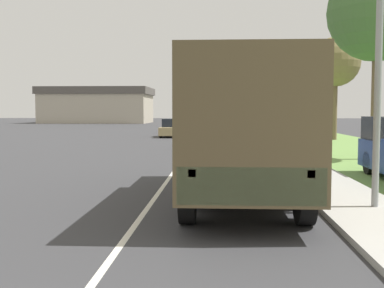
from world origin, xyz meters
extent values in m
plane|color=#38383A|center=(0.00, 40.00, 0.00)|extent=(180.00, 180.00, 0.00)
cube|color=silver|center=(0.00, 40.00, 0.00)|extent=(0.12, 120.00, 0.00)
cube|color=#ADAAA3|center=(4.50, 40.00, 0.06)|extent=(1.80, 120.00, 0.12)
cube|color=#6B9347|center=(8.90, 40.00, 0.01)|extent=(7.00, 120.00, 0.02)
cube|color=#545B3D|center=(2.03, 13.38, 1.67)|extent=(2.44, 2.21, 2.18)
cube|color=brown|center=(2.03, 9.44, 1.87)|extent=(2.44, 5.67, 2.60)
cube|color=#545B3D|center=(2.03, 6.66, 0.93)|extent=(2.32, 0.10, 0.60)
cube|color=red|center=(1.11, 6.64, 1.13)|extent=(0.12, 0.06, 0.12)
cube|color=red|center=(2.94, 6.64, 1.13)|extent=(0.12, 0.06, 0.12)
cylinder|color=black|center=(0.96, 13.27, 0.55)|extent=(0.30, 1.10, 1.10)
cylinder|color=black|center=(3.10, 13.27, 0.55)|extent=(0.30, 1.10, 1.10)
cylinder|color=black|center=(0.96, 8.03, 0.55)|extent=(0.30, 1.10, 1.10)
cylinder|color=black|center=(3.10, 8.03, 0.55)|extent=(0.30, 1.10, 1.10)
cylinder|color=black|center=(0.96, 9.73, 0.55)|extent=(0.30, 1.10, 1.10)
cylinder|color=black|center=(3.10, 9.73, 0.55)|extent=(0.30, 1.10, 1.10)
cube|color=tan|center=(2.06, 24.76, 0.53)|extent=(1.74, 4.26, 0.70)
cube|color=black|center=(2.06, 24.85, 1.24)|extent=(1.53, 1.92, 0.72)
cylinder|color=black|center=(1.29, 26.13, 0.32)|extent=(0.20, 0.64, 0.64)
cylinder|color=black|center=(2.83, 26.13, 0.32)|extent=(0.20, 0.64, 0.64)
cylinder|color=black|center=(1.29, 23.40, 0.32)|extent=(0.20, 0.64, 0.64)
cylinder|color=black|center=(2.83, 23.40, 0.32)|extent=(0.20, 0.64, 0.64)
cube|color=tan|center=(-2.08, 37.43, 0.48)|extent=(1.84, 4.54, 0.62)
cube|color=black|center=(-2.08, 37.52, 1.12)|extent=(1.62, 2.04, 0.65)
cylinder|color=black|center=(-2.89, 38.88, 0.32)|extent=(0.20, 0.64, 0.64)
cylinder|color=black|center=(-1.26, 38.88, 0.32)|extent=(0.20, 0.64, 0.64)
cylinder|color=black|center=(-2.89, 35.98, 0.32)|extent=(0.20, 0.64, 0.64)
cylinder|color=black|center=(-1.26, 35.98, 0.32)|extent=(0.20, 0.64, 0.64)
cube|color=silver|center=(-1.88, 46.02, 0.56)|extent=(1.94, 4.74, 0.76)
cube|color=black|center=(-1.88, 46.12, 1.33)|extent=(1.71, 2.14, 0.77)
cylinder|color=black|center=(-2.75, 47.54, 0.32)|extent=(0.20, 0.64, 0.64)
cylinder|color=black|center=(-1.01, 47.54, 0.32)|extent=(0.20, 0.64, 0.64)
cylinder|color=black|center=(-2.75, 44.51, 0.32)|extent=(0.20, 0.64, 0.64)
cylinder|color=black|center=(-1.01, 44.51, 0.32)|extent=(0.20, 0.64, 0.64)
cylinder|color=black|center=(6.45, 15.06, 0.40)|extent=(0.24, 0.76, 0.76)
cylinder|color=gray|center=(4.75, 9.21, 3.40)|extent=(0.14, 0.14, 6.56)
cylinder|color=brown|center=(8.16, 20.07, 2.56)|extent=(0.32, 0.32, 5.07)
sphere|color=#477038|center=(8.16, 20.07, 6.23)|extent=(4.14, 4.14, 4.14)
cylinder|color=brown|center=(9.77, 33.95, 2.29)|extent=(0.38, 0.38, 4.55)
sphere|color=olive|center=(9.77, 33.95, 5.53)|extent=(3.49, 3.49, 3.49)
cube|color=#B2A893|center=(-18.79, 79.61, 2.36)|extent=(17.26, 11.18, 4.72)
cube|color=#514C47|center=(-18.79, 79.61, 5.32)|extent=(17.95, 11.63, 1.18)
camera|label=1|loc=(1.51, -0.79, 2.10)|focal=45.00mm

